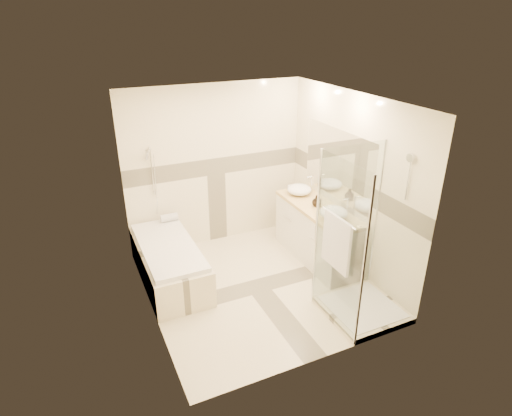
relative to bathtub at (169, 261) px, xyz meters
name	(u,v)px	position (x,y,z in m)	size (l,w,h in m)	color
room	(261,201)	(1.08, -0.64, 0.95)	(2.82, 3.02, 2.52)	beige
bathtub	(169,261)	(0.00, 0.00, 0.00)	(0.75, 1.70, 0.56)	beige
vanity	(317,233)	(2.15, -0.35, 0.12)	(0.58, 1.62, 0.85)	white
shower_enclosure	(354,277)	(1.86, -1.62, 0.20)	(0.96, 0.93, 2.04)	beige
vessel_sink_near	(299,190)	(2.13, 0.19, 0.62)	(0.37, 0.37, 0.15)	white
vessel_sink_far	(334,213)	(2.13, -0.73, 0.62)	(0.39, 0.39, 0.15)	white
faucet_near	(312,182)	(2.35, 0.19, 0.70)	(0.11, 0.03, 0.27)	silver
faucet_far	(347,205)	(2.35, -0.73, 0.69)	(0.10, 0.03, 0.25)	silver
amenity_bottle_a	(318,201)	(2.13, -0.33, 0.63)	(0.08, 0.08, 0.18)	black
amenity_bottle_b	(316,201)	(2.13, -0.30, 0.63)	(0.13, 0.13, 0.17)	black
folded_towels	(295,189)	(2.13, 0.31, 0.58)	(0.14, 0.24, 0.08)	silver
rolled_towel	(169,218)	(0.20, 0.69, 0.31)	(0.11, 0.11, 0.25)	silver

